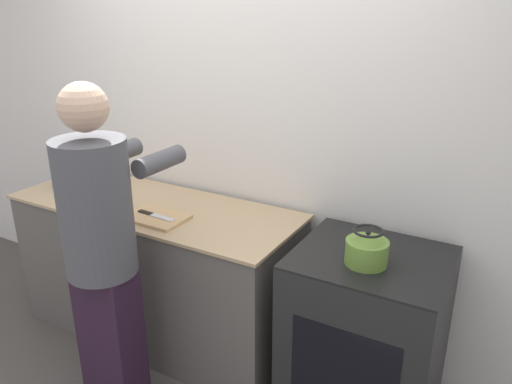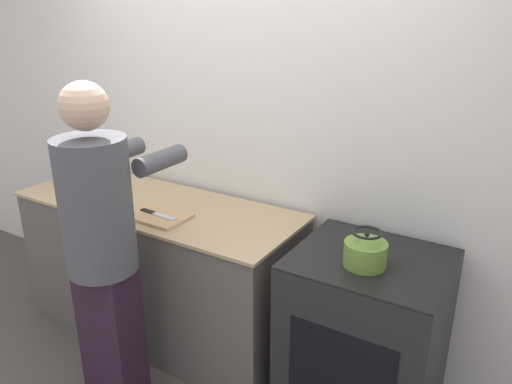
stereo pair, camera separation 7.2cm
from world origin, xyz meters
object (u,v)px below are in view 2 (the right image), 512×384
Objects in this scene: cutting_board at (157,216)px; kettle at (366,251)px; person at (103,243)px; knife at (157,214)px; canister_jar at (92,164)px; bowl_prep at (75,179)px; oven at (364,339)px.

kettle is (1.17, 0.07, 0.07)m from cutting_board.
person is 6.73× the size of knife.
person is at bearing -39.25° from canister_jar.
person reaches higher than cutting_board.
kettle reaches higher than cutting_board.
person is at bearing -85.29° from cutting_board.
person reaches higher than canister_jar.
canister_jar is (-0.93, 0.76, 0.04)m from person.
kettle is (1.17, 0.07, 0.06)m from knife.
kettle reaches higher than canister_jar.
person is 0.42m from knife.
cutting_board is 1.80× the size of kettle.
cutting_board is at bearing -9.40° from bowl_prep.
oven is 1.27m from knife.
canister_jar is (-0.90, 0.34, 0.06)m from cutting_board.
person is at bearing -156.77° from kettle.
kettle reaches higher than bowl_prep.
canister_jar is at bearing 140.75° from person.
person is 8.78× the size of kettle.
knife is at bearing -20.89° from canister_jar.
kettle is 2.08m from canister_jar.
cutting_board reaches higher than oven.
person is 0.42m from cutting_board.
cutting_board is 1.38× the size of knife.
oven is 1.26m from cutting_board.
knife is (-0.03, 0.42, -0.01)m from person.
person is at bearing -81.86° from knife.
oven is at bearing 26.52° from person.
oven is at bearing -5.38° from canister_jar.
oven is at bearing 0.26° from bowl_prep.
person reaches higher than oven.
oven is 3.57× the size of knife.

